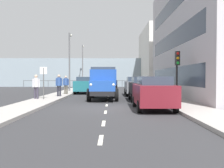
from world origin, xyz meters
name	(u,v)px	position (x,y,z in m)	size (l,w,h in m)	color
ground_plane	(108,97)	(0.00, -7.94, 0.00)	(80.00, 80.00, 0.00)	#2D2D30
sidewalk_left	(159,96)	(-4.41, -7.94, 0.07)	(2.01, 39.74, 0.15)	#9E9993
sidewalk_right	(57,96)	(4.41, -7.94, 0.07)	(2.01, 39.74, 0.15)	#9E9993
road_centreline_markings	(108,97)	(0.00, -7.25, 0.00)	(0.12, 34.68, 0.01)	silver
building_terrace	(211,33)	(-8.87, -8.04, 5.45)	(6.95, 19.00, 10.90)	#B7B2B7
building_far_block	(165,59)	(-8.89, -27.25, 4.69)	(6.94, 13.02, 9.37)	silver
sea_horizon	(110,73)	(0.00, -30.81, 2.50)	(80.00, 0.80, 5.00)	#84939E
seawall_railing	(110,82)	(0.00, -27.21, 0.92)	(28.08, 0.08, 1.20)	#4C5156
truck_vintage_blue	(103,84)	(0.32, -5.01, 1.18)	(2.17, 5.64, 2.43)	black
car_maroon_kerbside_near	(153,92)	(-2.45, 0.75, 0.90)	(1.90, 4.05, 1.72)	maroon
car_black_kerbside_1	(142,88)	(-2.45, -4.14, 0.89)	(1.75, 3.83, 1.72)	black
car_grey_kerbside_2	(135,86)	(-2.45, -9.22, 0.89)	(1.87, 3.91, 1.72)	slate
car_teal_oppositeside_0	(85,85)	(2.45, -12.32, 0.90)	(1.98, 4.12, 1.72)	#1E6670
car_navy_oppositeside_1	(90,83)	(2.45, -18.22, 0.90)	(1.84, 4.43, 1.72)	navy
pedestrian_couple_a	(36,85)	(5.07, -4.12, 1.16)	(0.53, 0.34, 1.72)	#383342
pedestrian_with_bag	(59,83)	(3.95, -6.56, 1.18)	(0.53, 0.34, 1.74)	black
pedestrian_in_dark_coat	(66,83)	(3.87, -9.19, 1.13)	(0.53, 0.34, 1.66)	#4C473D
traffic_light_near	(177,65)	(-4.51, -2.45, 2.47)	(0.28, 0.41, 3.20)	black
lamp_post_promenade	(70,56)	(4.48, -15.00, 4.05)	(0.32, 1.14, 6.55)	#59595B
lamp_post_far	(83,62)	(4.37, -26.97, 4.12)	(0.32, 1.14, 6.70)	#59595B
street_sign	(44,77)	(4.45, -3.80, 1.68)	(0.50, 0.07, 2.25)	#4C4C4C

